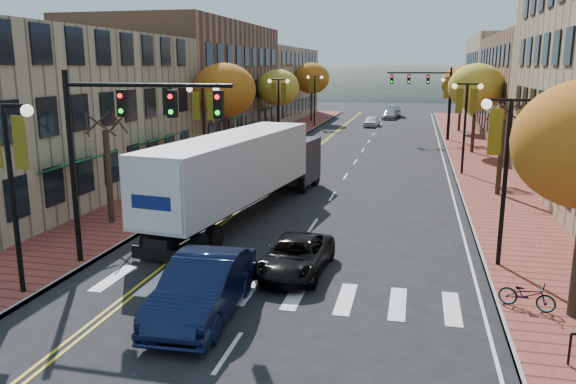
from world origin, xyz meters
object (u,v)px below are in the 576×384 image
Objects in this scene: navy_sedan at (203,287)px; semi_truck at (245,167)px; bicycle at (527,295)px; black_suv at (296,256)px.

semi_truck is at bearing 98.74° from navy_sedan.
navy_sedan is 9.48m from bicycle.
black_suv is at bearing 62.56° from navy_sedan.
black_suv is (1.89, 4.00, -0.26)m from navy_sedan.
semi_truck is at bearing 122.02° from black_suv.
navy_sedan is 1.19× the size of black_suv.
navy_sedan is at bearing -112.57° from black_suv.
semi_truck is 3.04× the size of navy_sedan.
navy_sedan is 4.44m from black_suv.
navy_sedan is (2.16, -11.22, -1.47)m from semi_truck.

